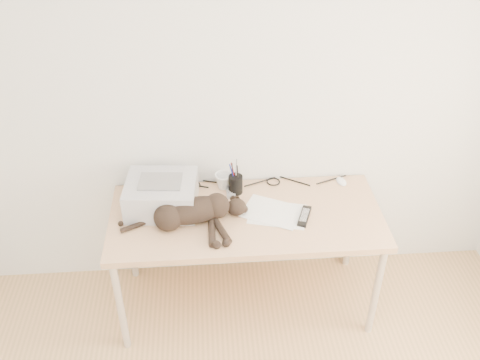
{
  "coord_description": "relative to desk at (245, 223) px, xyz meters",
  "views": [
    {
      "loc": [
        -0.22,
        -1.03,
        2.72
      ],
      "look_at": [
        -0.04,
        1.34,
        1.03
      ],
      "focal_mm": 40.0,
      "sensor_mm": 36.0,
      "label": 1
    }
  ],
  "objects": [
    {
      "name": "remote_black",
      "position": [
        0.34,
        -0.14,
        0.14
      ],
      "size": [
        0.11,
        0.19,
        0.02
      ],
      "primitive_type": "cube",
      "rotation": [
        0.0,
        0.0,
        -0.36
      ],
      "color": "black",
      "rests_on": "desk"
    },
    {
      "name": "mouse",
      "position": [
        0.63,
        0.19,
        0.15
      ],
      "size": [
        0.08,
        0.11,
        0.03
      ],
      "primitive_type": "ellipsoid",
      "rotation": [
        0.0,
        0.0,
        0.21
      ],
      "color": "white",
      "rests_on": "desk"
    },
    {
      "name": "printer",
      "position": [
        -0.49,
        0.02,
        0.23
      ],
      "size": [
        0.43,
        0.38,
        0.19
      ],
      "color": "#B2B2B7",
      "rests_on": "desk"
    },
    {
      "name": "cable_tangle",
      "position": [
        0.0,
        0.22,
        0.14
      ],
      "size": [
        1.36,
        0.09,
        0.01
      ],
      "primitive_type": null,
      "color": "black",
      "rests_on": "desk"
    },
    {
      "name": "wall_back",
      "position": [
        0.0,
        0.27,
        0.69
      ],
      "size": [
        3.5,
        0.0,
        3.5
      ],
      "primitive_type": "plane",
      "rotation": [
        1.57,
        0.0,
        0.0
      ],
      "color": "silver",
      "rests_on": "floor"
    },
    {
      "name": "cat",
      "position": [
        -0.32,
        -0.14,
        0.21
      ],
      "size": [
        0.74,
        0.35,
        0.17
      ],
      "rotation": [
        0.0,
        0.0,
        0.21
      ],
      "color": "black",
      "rests_on": "desk"
    },
    {
      "name": "remote_grey",
      "position": [
        -0.08,
        0.16,
        0.14
      ],
      "size": [
        0.06,
        0.19,
        0.02
      ],
      "primitive_type": "cube",
      "rotation": [
        0.0,
        0.0,
        0.03
      ],
      "color": "slate",
      "rests_on": "desk"
    },
    {
      "name": "mug",
      "position": [
        -0.12,
        0.19,
        0.18
      ],
      "size": [
        0.15,
        0.15,
        0.1
      ],
      "primitive_type": "imported",
      "rotation": [
        0.0,
        0.0,
        0.5
      ],
      "color": "white",
      "rests_on": "desk"
    },
    {
      "name": "desk",
      "position": [
        0.0,
        0.0,
        0.0
      ],
      "size": [
        1.6,
        0.7,
        0.74
      ],
      "color": "tan",
      "rests_on": "floor"
    },
    {
      "name": "pen_cup",
      "position": [
        -0.05,
        0.14,
        0.2
      ],
      "size": [
        0.09,
        0.09,
        0.22
      ],
      "color": "black",
      "rests_on": "desk"
    },
    {
      "name": "papers",
      "position": [
        0.17,
        -0.09,
        0.14
      ],
      "size": [
        0.42,
        0.36,
        0.01
      ],
      "color": "white",
      "rests_on": "desk"
    }
  ]
}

